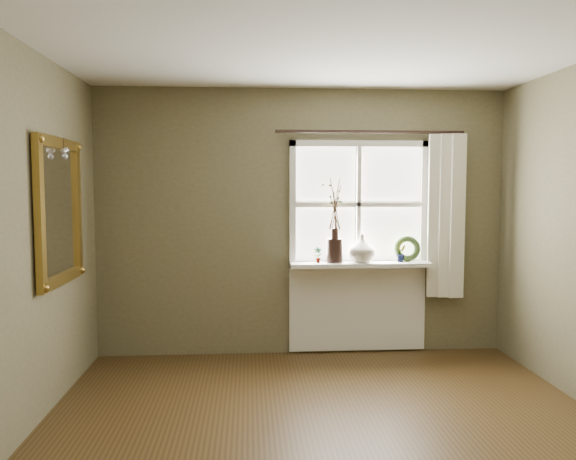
# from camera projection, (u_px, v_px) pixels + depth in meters

# --- Properties ---
(ceiling) EXTENTS (4.50, 4.50, 0.00)m
(ceiling) POSITION_uv_depth(u_px,v_px,m) (341.00, 19.00, 3.16)
(ceiling) COLOR silver
(ceiling) RESTS_ON ground
(wall_back) EXTENTS (4.00, 0.10, 2.60)m
(wall_back) POSITION_uv_depth(u_px,v_px,m) (302.00, 222.00, 5.55)
(wall_back) COLOR brown
(wall_back) RESTS_ON ground
(wall_front) EXTENTS (4.00, 0.10, 2.60)m
(wall_front) POSITION_uv_depth(u_px,v_px,m) (552.00, 392.00, 0.98)
(wall_front) COLOR brown
(wall_front) RESTS_ON ground
(window_frame) EXTENTS (1.36, 0.06, 1.24)m
(window_frame) POSITION_uv_depth(u_px,v_px,m) (358.00, 204.00, 5.51)
(window_frame) COLOR white
(window_frame) RESTS_ON wall_back
(window_sill) EXTENTS (1.36, 0.26, 0.04)m
(window_sill) POSITION_uv_depth(u_px,v_px,m) (360.00, 264.00, 5.45)
(window_sill) COLOR white
(window_sill) RESTS_ON wall_back
(window_apron) EXTENTS (1.36, 0.04, 0.88)m
(window_apron) POSITION_uv_depth(u_px,v_px,m) (357.00, 306.00, 5.59)
(window_apron) COLOR white
(window_apron) RESTS_ON ground
(dark_jug) EXTENTS (0.21, 0.21, 0.23)m
(dark_jug) POSITION_uv_depth(u_px,v_px,m) (335.00, 251.00, 5.42)
(dark_jug) COLOR black
(dark_jug) RESTS_ON window_sill
(cream_vase) EXTENTS (0.33, 0.33, 0.27)m
(cream_vase) POSITION_uv_depth(u_px,v_px,m) (362.00, 248.00, 5.43)
(cream_vase) COLOR beige
(cream_vase) RESTS_ON window_sill
(wreath) EXTENTS (0.27, 0.15, 0.26)m
(wreath) POSITION_uv_depth(u_px,v_px,m) (407.00, 251.00, 5.51)
(wreath) COLOR #2C3F1C
(wreath) RESTS_ON window_sill
(potted_plant_left) EXTENTS (0.08, 0.06, 0.15)m
(potted_plant_left) POSITION_uv_depth(u_px,v_px,m) (318.00, 255.00, 5.41)
(potted_plant_left) COLOR #2C3F1C
(potted_plant_left) RESTS_ON window_sill
(potted_plant_right) EXTENTS (0.12, 0.11, 0.17)m
(potted_plant_right) POSITION_uv_depth(u_px,v_px,m) (401.00, 253.00, 5.47)
(potted_plant_right) COLOR #2C3F1C
(potted_plant_right) RESTS_ON window_sill
(curtain) EXTENTS (0.36, 0.12, 1.59)m
(curtain) POSITION_uv_depth(u_px,v_px,m) (445.00, 216.00, 5.48)
(curtain) COLOR #ECE8CD
(curtain) RESTS_ON wall_back
(curtain_rod) EXTENTS (1.84, 0.03, 0.03)m
(curtain_rod) POSITION_uv_depth(u_px,v_px,m) (371.00, 132.00, 5.40)
(curtain_rod) COLOR black
(curtain_rod) RESTS_ON wall_back
(gilt_mirror) EXTENTS (0.10, 0.93, 1.11)m
(gilt_mirror) POSITION_uv_depth(u_px,v_px,m) (60.00, 211.00, 4.27)
(gilt_mirror) COLOR white
(gilt_mirror) RESTS_ON wall_left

